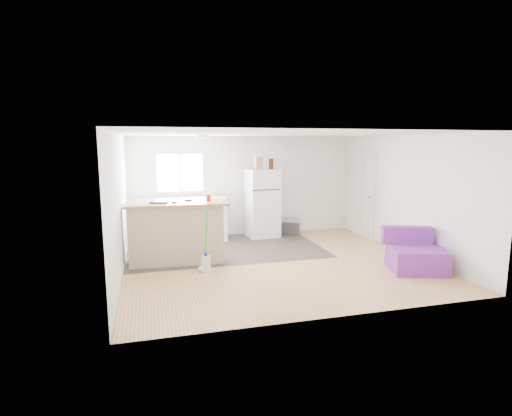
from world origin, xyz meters
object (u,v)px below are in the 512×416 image
at_px(red_cup, 209,198).
at_px(cardboard_box, 258,163).
at_px(refrigerator, 262,203).
at_px(mop, 203,259).
at_px(cooler, 290,226).
at_px(cleaner_jug, 206,263).
at_px(bottle_left, 270,164).
at_px(bottle_right, 272,164).
at_px(purple_seat, 415,255).
at_px(peninsula, 177,232).
at_px(kitchen_cabinets, 179,220).
at_px(blue_tray, 159,202).

height_order(red_cup, cardboard_box, cardboard_box).
relative_size(refrigerator, mop, 1.44).
xyz_separation_m(cooler, cleaner_jug, (-2.42, -2.40, -0.05)).
relative_size(cleaner_jug, bottle_left, 1.35).
relative_size(refrigerator, bottle_left, 6.50).
height_order(cooler, mop, mop).
height_order(refrigerator, bottle_right, bottle_right).
distance_m(purple_seat, red_cup, 3.88).
xyz_separation_m(peninsula, cooler, (2.87, 1.70, -0.39)).
bearing_deg(mop, red_cup, 65.27).
bearing_deg(kitchen_cabinets, cardboard_box, -1.11).
xyz_separation_m(cardboard_box, bottle_left, (0.30, 0.04, -0.02)).
bearing_deg(bottle_right, mop, -130.54).
bearing_deg(purple_seat, red_cup, 174.53).
bearing_deg(blue_tray, cooler, 28.75).
xyz_separation_m(refrigerator, purple_seat, (1.91, -3.21, -0.54)).
height_order(mop, bottle_right, bottle_right).
xyz_separation_m(cooler, bottle_left, (-0.55, -0.11, 1.55)).
bearing_deg(red_cup, mop, -107.86).
distance_m(peninsula, cleaner_jug, 0.94).
height_order(peninsula, cleaner_jug, peninsula).
xyz_separation_m(bottle_left, bottle_right, (0.06, 0.04, 0.00)).
bearing_deg(bottle_right, bottle_left, -144.69).
distance_m(purple_seat, mop, 3.75).
bearing_deg(red_cup, blue_tray, -178.98).
distance_m(cooler, red_cup, 3.01).
xyz_separation_m(red_cup, cardboard_box, (1.41, 1.58, 0.56)).
height_order(cleaner_jug, cardboard_box, cardboard_box).
bearing_deg(cardboard_box, bottle_left, 6.66).
bearing_deg(cooler, cleaner_jug, -111.64).
xyz_separation_m(purple_seat, cardboard_box, (-2.03, 3.12, 1.51)).
relative_size(kitchen_cabinets, cardboard_box, 7.49).
relative_size(cleaner_jug, red_cup, 2.81).
distance_m(red_cup, bottle_right, 2.48).
xyz_separation_m(peninsula, blue_tray, (-0.30, -0.03, 0.59)).
bearing_deg(cleaner_jug, cardboard_box, 71.03).
distance_m(mop, cardboard_box, 3.17).
bearing_deg(bottle_left, purple_seat, -61.34).
distance_m(cardboard_box, bottle_left, 0.30).
xyz_separation_m(cleaner_jug, blue_tray, (-0.74, 0.67, 1.02)).
xyz_separation_m(peninsula, red_cup, (0.61, -0.02, 0.63)).
bearing_deg(bottle_left, peninsula, -145.45).
height_order(purple_seat, bottle_left, bottle_left).
bearing_deg(bottle_left, cardboard_box, -173.34).
distance_m(peninsula, refrigerator, 2.71).
relative_size(purple_seat, bottle_left, 4.46).
height_order(purple_seat, red_cup, red_cup).
xyz_separation_m(peninsula, bottle_right, (2.38, 1.64, 1.17)).
relative_size(refrigerator, bottle_right, 6.50).
distance_m(peninsula, bottle_right, 3.11).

